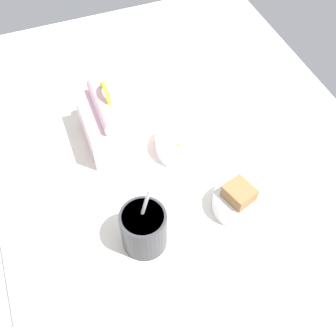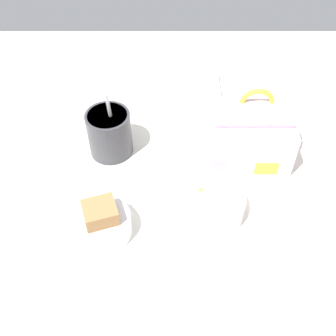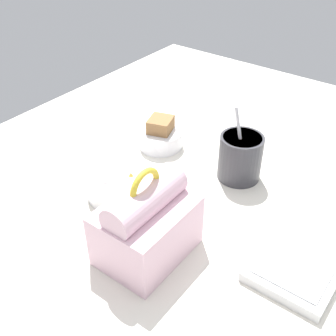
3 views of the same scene
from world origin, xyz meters
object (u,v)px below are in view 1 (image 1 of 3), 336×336
(soup_cup, at_px, (144,228))
(keyboard, at_px, (36,237))
(bento_bowl_sandwich, at_px, (237,201))
(bento_bowl_snacks, at_px, (183,143))
(lunch_bag, at_px, (110,121))

(soup_cup, bearing_deg, keyboard, 68.12)
(bento_bowl_sandwich, xyz_separation_m, bento_bowl_snacks, (0.19, 0.04, -0.00))
(soup_cup, bearing_deg, bento_bowl_sandwich, -88.90)
(bento_bowl_sandwich, bearing_deg, bento_bowl_snacks, 13.02)
(lunch_bag, xyz_separation_m, bento_bowl_sandwich, (-0.28, -0.19, -0.04))
(bento_bowl_snacks, bearing_deg, soup_cup, 140.32)
(keyboard, bearing_deg, bento_bowl_sandwich, -100.76)
(keyboard, relative_size, lunch_bag, 1.88)
(lunch_bag, height_order, bento_bowl_sandwich, lunch_bag)
(soup_cup, xyz_separation_m, bento_bowl_snacks, (0.20, -0.16, -0.03))
(keyboard, distance_m, lunch_bag, 0.31)
(lunch_bag, bearing_deg, bento_bowl_snacks, -121.67)
(lunch_bag, xyz_separation_m, soup_cup, (-0.29, 0.02, -0.01))
(soup_cup, xyz_separation_m, bento_bowl_sandwich, (0.00, -0.21, -0.02))
(bento_bowl_snacks, bearing_deg, bento_bowl_sandwich, -166.98)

